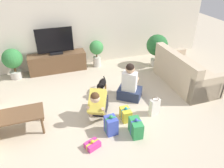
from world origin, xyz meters
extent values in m
plane|color=beige|center=(0.00, 0.00, 0.00)|extent=(16.00, 16.00, 0.00)
cube|color=silver|center=(0.00, 2.63, 1.30)|extent=(8.40, 0.06, 2.60)
cube|color=#C6B293|center=(2.46, 0.55, 0.23)|extent=(0.89, 1.76, 0.45)
cube|color=#C6B293|center=(2.11, 0.55, 0.66)|extent=(0.20, 1.76, 0.42)
cube|color=#C6B293|center=(2.46, -0.25, 0.32)|extent=(0.89, 0.16, 0.63)
cube|color=#C6B293|center=(2.46, 1.35, 0.32)|extent=(0.89, 0.16, 0.63)
cube|color=#E5566B|center=(2.31, 0.55, 0.60)|extent=(0.18, 0.34, 0.32)
cube|color=brown|center=(-1.59, 0.02, 0.40)|extent=(1.01, 0.50, 0.03)
cylinder|color=brown|center=(-1.14, -0.17, 0.19)|extent=(0.04, 0.04, 0.38)
cylinder|color=brown|center=(-1.14, 0.21, 0.19)|extent=(0.04, 0.04, 0.38)
cube|color=brown|center=(-0.57, 2.36, 0.26)|extent=(1.58, 0.41, 0.53)
cube|color=black|center=(-0.57, 2.36, 0.55)|extent=(0.34, 0.20, 0.05)
cube|color=black|center=(-0.57, 2.36, 0.92)|extent=(0.98, 0.03, 0.68)
cylinder|color=beige|center=(2.26, 1.78, 0.10)|extent=(0.28, 0.28, 0.20)
cylinder|color=brown|center=(2.26, 1.78, 0.29)|extent=(0.05, 0.05, 0.18)
sphere|color=#286B33|center=(2.26, 1.78, 0.64)|extent=(0.61, 0.61, 0.61)
cylinder|color=beige|center=(0.57, 2.31, 0.15)|extent=(0.22, 0.22, 0.29)
cylinder|color=brown|center=(0.57, 2.31, 0.35)|extent=(0.04, 0.04, 0.12)
sphere|color=#3D8E47|center=(0.57, 2.31, 0.59)|extent=(0.41, 0.41, 0.41)
cylinder|color=beige|center=(-1.71, 2.31, 0.10)|extent=(0.31, 0.31, 0.19)
cylinder|color=brown|center=(-1.71, 2.31, 0.27)|extent=(0.06, 0.06, 0.16)
sphere|color=#337F3D|center=(-1.71, 2.31, 0.57)|extent=(0.52, 0.52, 0.52)
cube|color=#23232D|center=(0.06, 0.16, 0.14)|extent=(0.45, 0.52, 0.28)
cube|color=gold|center=(-0.06, -0.10, 0.44)|extent=(0.51, 0.59, 0.46)
sphere|color=beige|center=(-0.15, -0.26, 0.65)|extent=(0.18, 0.18, 0.18)
sphere|color=#472D19|center=(-0.15, -0.26, 0.68)|extent=(0.17, 0.17, 0.17)
cylinder|color=beige|center=(-0.24, -0.12, 0.25)|extent=(0.17, 0.27, 0.41)
cylinder|color=beige|center=(0.02, -0.25, 0.25)|extent=(0.17, 0.27, 0.41)
cube|color=#283351|center=(0.85, 0.43, 0.12)|extent=(0.66, 0.63, 0.24)
cube|color=white|center=(0.82, 0.38, 0.46)|extent=(0.38, 0.35, 0.45)
sphere|color=tan|center=(0.82, 0.39, 0.78)|extent=(0.20, 0.20, 0.20)
sphere|color=black|center=(0.82, 0.38, 0.81)|extent=(0.18, 0.18, 0.18)
cylinder|color=tan|center=(1.04, 0.47, 0.40)|extent=(0.20, 0.24, 0.06)
cylinder|color=tan|center=(0.84, 0.62, 0.40)|extent=(0.20, 0.24, 0.06)
ellipsoid|color=black|center=(0.32, 0.87, 0.24)|extent=(0.33, 0.41, 0.19)
sphere|color=black|center=(0.21, 0.67, 0.29)|extent=(0.16, 0.16, 0.16)
sphere|color=olive|center=(0.18, 0.61, 0.27)|extent=(0.07, 0.07, 0.07)
cylinder|color=black|center=(0.42, 1.06, 0.28)|extent=(0.08, 0.11, 0.12)
cylinder|color=olive|center=(0.21, 0.79, 0.07)|extent=(0.04, 0.04, 0.14)
cylinder|color=olive|center=(0.30, 0.74, 0.07)|extent=(0.04, 0.04, 0.14)
cylinder|color=olive|center=(0.33, 1.00, 0.07)|extent=(0.04, 0.04, 0.14)
cylinder|color=olive|center=(0.42, 0.95, 0.07)|extent=(0.04, 0.04, 0.14)
cube|color=#3D51BC|center=(0.07, -0.55, 0.17)|extent=(0.22, 0.25, 0.35)
cube|color=#2D934C|center=(0.07, -0.55, 0.17)|extent=(0.21, 0.04, 0.35)
sphere|color=#2D934C|center=(0.07, -0.55, 0.37)|extent=(0.07, 0.07, 0.07)
cube|color=#2D934C|center=(0.49, -0.74, 0.16)|extent=(0.22, 0.35, 0.31)
cube|color=#3D51BC|center=(0.49, -0.74, 0.16)|extent=(0.19, 0.05, 0.32)
sphere|color=#3D51BC|center=(0.49, -0.74, 0.34)|extent=(0.07, 0.07, 0.07)
cube|color=yellow|center=(0.47, -0.28, 0.12)|extent=(0.18, 0.28, 0.25)
cube|color=teal|center=(0.47, -0.28, 0.12)|extent=(0.18, 0.03, 0.25)
sphere|color=teal|center=(0.47, -0.28, 0.27)|extent=(0.06, 0.06, 0.06)
cube|color=#CC3389|center=(-0.36, -0.80, 0.05)|extent=(0.30, 0.27, 0.11)
cube|color=yellow|center=(-0.36, -0.80, 0.05)|extent=(0.25, 0.12, 0.11)
sphere|color=yellow|center=(-0.36, -0.80, 0.13)|extent=(0.06, 0.06, 0.06)
cube|color=white|center=(1.10, -0.31, 0.18)|extent=(0.23, 0.15, 0.36)
torus|color=#4C3823|center=(1.10, -0.31, 0.38)|extent=(0.16, 0.16, 0.01)
camera|label=1|loc=(-0.91, -3.49, 2.93)|focal=35.00mm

